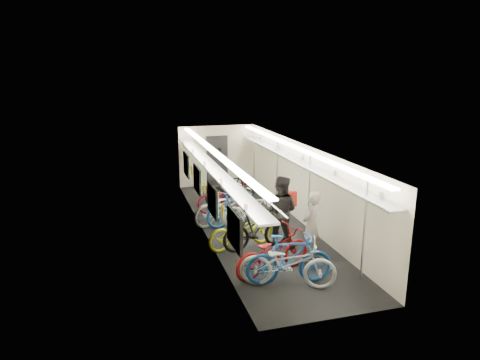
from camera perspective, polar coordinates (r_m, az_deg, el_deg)
train_car_shell at (r=12.78m, az=-0.53°, el=1.63°), size 10.00×10.00×10.00m
bicycle_0 at (r=9.23m, az=6.41°, el=-10.99°), size 2.15×1.43×1.07m
bicycle_1 at (r=9.33m, az=6.59°, el=-10.46°), size 1.95×0.78×1.14m
bicycle_2 at (r=9.75m, az=4.40°, el=-9.53°), size 2.14×1.31×1.06m
bicycle_3 at (r=10.99m, az=2.27°, el=-6.49°), size 1.94×0.78×1.13m
bicycle_4 at (r=11.11m, az=0.16°, el=-6.62°), size 1.99×1.09×0.99m
bicycle_5 at (r=12.49m, az=1.65°, el=-4.12°), size 1.75×0.65×1.03m
bicycle_6 at (r=12.76m, az=-1.71°, el=-3.48°), size 2.26×1.21×1.13m
bicycle_7 at (r=12.47m, az=-0.44°, el=-4.02°), size 1.83×0.62×1.09m
bicycle_8 at (r=13.61m, az=-1.71°, el=-2.59°), size 2.05×1.27×1.02m
bicycle_9 at (r=14.55m, az=-1.28°, el=-1.22°), size 1.96×0.91×1.13m
passenger_near at (r=10.49m, az=9.44°, el=-6.02°), size 0.74×0.71×1.71m
passenger_mid at (r=11.12m, az=5.40°, el=-4.20°), size 1.16×1.12×1.89m
backpack at (r=11.09m, az=6.88°, el=-2.49°), size 0.28×0.19×0.38m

